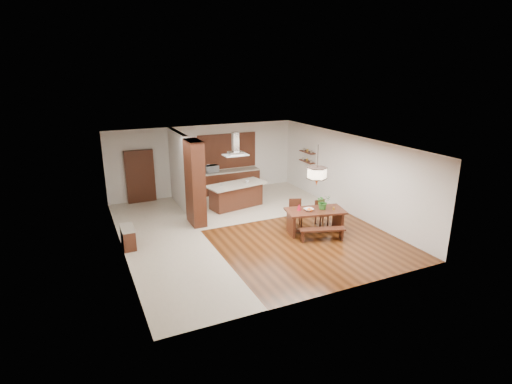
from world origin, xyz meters
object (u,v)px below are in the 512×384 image
range_hood (235,144)px  microwave (211,169)px  dining_chair_right (322,213)px  foliage_plant (323,202)px  hallway_console (128,237)px  kitchen_island (236,195)px  dining_chair_left (296,214)px  pendant_lantern (317,165)px  island_cup (247,181)px  dining_table (315,216)px  fruit_bowl (309,210)px  dining_bench (322,235)px

range_hood → microwave: 2.44m
dining_chair_right → foliage_plant: size_ratio=1.75×
hallway_console → kitchen_island: kitchen_island is taller
dining_chair_right → microwave: (-2.24, 4.94, 0.67)m
kitchen_island → hallway_console: bearing=-165.9°
dining_chair_left → pendant_lantern: size_ratio=0.72×
kitchen_island → island_cup: bearing=-19.0°
dining_table → pendant_lantern: pendant_lantern is taller
hallway_console → island_cup: bearing=22.4°
pendant_lantern → kitchen_island: bearing=112.0°
dining_table → fruit_bowl: bearing=173.2°
dining_bench → island_cup: island_cup is taller
kitchen_island → range_hood: (0.00, 0.00, 1.98)m
fruit_bowl → pendant_lantern: bearing=-6.8°
pendant_lantern → foliage_plant: size_ratio=2.68×
fruit_bowl → kitchen_island: bearing=108.7°
pendant_lantern → foliage_plant: bearing=-4.9°
dining_chair_right → kitchen_island: 3.52m
dining_table → fruit_bowl: 0.34m
dining_bench → range_hood: range_hood is taller
dining_chair_right → pendant_lantern: size_ratio=0.65×
dining_table → range_hood: bearing=112.0°
dining_chair_right → foliage_plant: (-0.31, -0.47, 0.59)m
dining_bench → fruit_bowl: (-0.09, 0.68, 0.61)m
foliage_plant → kitchen_island: size_ratio=0.20×
island_cup → microwave: 2.20m
hallway_console → range_hood: range_hood is taller
dining_table → island_cup: size_ratio=16.24×
dining_table → range_hood: size_ratio=2.24×
pendant_lantern → range_hood: bearing=112.0°
hallway_console → island_cup: island_cup is taller
range_hood → dining_table: bearing=-68.0°
dining_chair_left → foliage_plant: (0.60, -0.68, 0.55)m
dining_chair_left → microwave: 4.96m
foliage_plant → range_hood: size_ratio=0.54×
foliage_plant → range_hood: range_hood is taller
dining_chair_right → fruit_bowl: dining_chair_right is taller
dining_chair_left → dining_chair_right: dining_chair_left is taller
fruit_bowl → island_cup: size_ratio=2.38×
dining_chair_left → fruit_bowl: (0.09, -0.63, 0.34)m
dining_bench → pendant_lantern: pendant_lantern is taller
dining_table → dining_chair_right: bearing=38.0°
dining_chair_right → foliage_plant: 0.82m
hallway_console → dining_table: dining_table is taller
pendant_lantern → microwave: (-1.66, 5.39, -1.14)m
dining_table → dining_chair_left: (-0.33, 0.66, -0.10)m
dining_table → dining_chair_right: (0.58, 0.45, -0.14)m
pendant_lantern → fruit_bowl: pendant_lantern is taller
pendant_lantern → hallway_console: bearing=166.3°
dining_chair_right → hallway_console: bearing=172.6°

